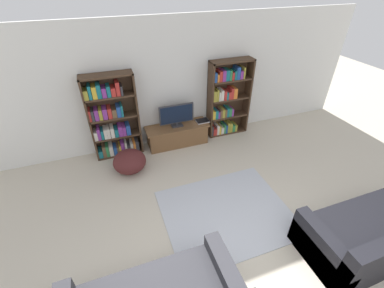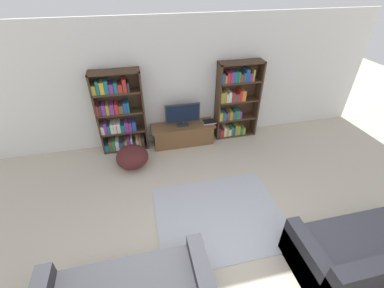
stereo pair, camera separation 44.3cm
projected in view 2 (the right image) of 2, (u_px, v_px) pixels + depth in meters
The scene contains 9 objects.
wall_back at pixel (176, 83), 5.28m from camera, with size 8.80×0.06×2.60m.
bookshelf_left at pixel (119, 115), 5.19m from camera, with size 0.95×0.30×1.72m.
bookshelf_right at pixel (235, 101), 5.63m from camera, with size 0.95×0.30×1.72m.
tv_stand at pixel (183, 134), 5.67m from camera, with size 1.37×0.46×0.46m.
television at pixel (183, 114), 5.40m from camera, with size 0.74×0.16×0.50m.
laptop at pixel (209, 122), 5.65m from camera, with size 0.28×0.22×0.03m.
area_rug at pixel (220, 215), 4.10m from camera, with size 2.00×1.66×0.02m.
couch_right_sofa at pixel (376, 253), 3.27m from camera, with size 2.07×0.96×0.79m.
beanbag_ottoman at pixel (132, 157), 5.02m from camera, with size 0.62×0.62×0.43m, color #4C1E1E.
Camera 2 is at (-0.82, -0.77, 3.28)m, focal length 24.00 mm.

